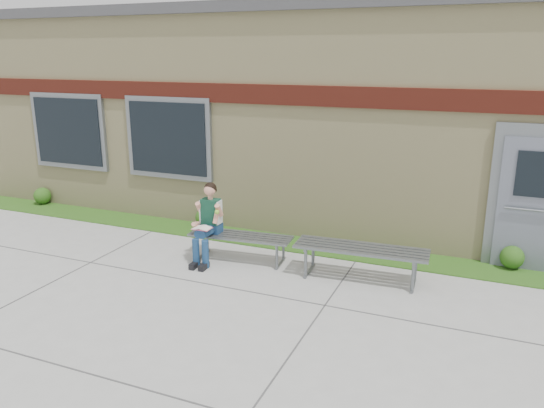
% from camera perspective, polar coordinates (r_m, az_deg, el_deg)
% --- Properties ---
extents(ground, '(80.00, 80.00, 0.00)m').
position_cam_1_polar(ground, '(7.27, -3.19, -11.13)').
color(ground, '#9E9E99').
rests_on(ground, ground).
extents(grass_strip, '(16.00, 0.80, 0.02)m').
position_cam_1_polar(grass_strip, '(9.47, 3.65, -4.46)').
color(grass_strip, '#2B5416').
rests_on(grass_strip, ground).
extents(school_building, '(16.20, 6.22, 4.20)m').
position_cam_1_polar(school_building, '(12.20, 9.11, 10.06)').
color(school_building, beige).
rests_on(school_building, ground).
extents(bench_left, '(1.73, 0.62, 0.44)m').
position_cam_1_polar(bench_left, '(8.72, -3.40, -3.97)').
color(bench_left, slate).
rests_on(bench_left, ground).
extents(bench_right, '(2.01, 0.66, 0.51)m').
position_cam_1_polar(bench_right, '(8.08, 9.52, -5.40)').
color(bench_right, slate).
rests_on(bench_right, ground).
extents(girl, '(0.47, 0.77, 1.29)m').
position_cam_1_polar(girl, '(8.67, -6.92, -1.84)').
color(girl, navy).
rests_on(girl, ground).
extents(shrub_west, '(0.37, 0.37, 0.37)m').
position_cam_1_polar(shrub_west, '(13.03, -23.47, 0.81)').
color(shrub_west, '#2B5416').
rests_on(shrub_west, grass_strip).
extents(shrub_mid, '(0.36, 0.36, 0.36)m').
position_cam_1_polar(shrub_mid, '(10.49, -7.27, -1.43)').
color(shrub_mid, '#2B5416').
rests_on(shrub_mid, grass_strip).
extents(shrub_east, '(0.37, 0.37, 0.37)m').
position_cam_1_polar(shrub_east, '(9.22, 24.41, -5.23)').
color(shrub_east, '#2B5416').
rests_on(shrub_east, grass_strip).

